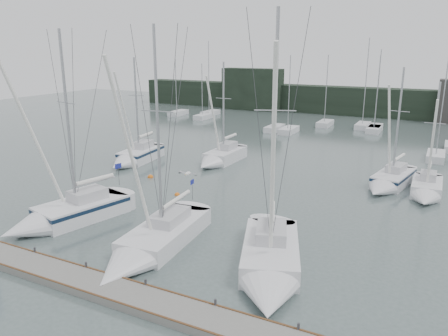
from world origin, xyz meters
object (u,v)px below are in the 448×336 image
object	(u,v)px
sailboat_near_left	(60,216)
sailboat_mid_d	(388,182)
buoy_a	(177,195)
sailboat_mid_e	(426,192)
sailboat_mid_b	(219,159)
sailboat_mid_a	(134,157)
sailboat_near_center	(147,248)
buoy_c	(150,177)
sailboat_near_right	(270,269)

from	to	relation	value
sailboat_near_left	sailboat_mid_d	distance (m)	27.13
buoy_a	sailboat_mid_e	bearing A→B (deg)	25.33
sailboat_mid_b	sailboat_mid_a	bearing A→B (deg)	-153.72
sailboat_near_left	sailboat_near_center	world-z (taller)	sailboat_near_center
sailboat_near_center	sailboat_mid_e	world-z (taller)	sailboat_near_center
sailboat_mid_a	buoy_c	size ratio (longest dim) A/B	21.51
sailboat_near_center	sailboat_mid_a	bearing A→B (deg)	125.34
sailboat_near_right	sailboat_mid_b	distance (m)	24.09
sailboat_mid_d	sailboat_mid_e	bearing A→B (deg)	-10.83
sailboat_mid_d	buoy_a	distance (m)	18.47
sailboat_near_left	sailboat_mid_b	size ratio (longest dim) A/B	1.25
sailboat_mid_d	sailboat_mid_e	distance (m)	3.33
sailboat_near_right	sailboat_mid_b	size ratio (longest dim) A/B	1.32
sailboat_mid_a	sailboat_mid_d	size ratio (longest dim) A/B	1.06
sailboat_near_left	sailboat_mid_b	world-z (taller)	sailboat_near_left
sailboat_mid_d	sailboat_near_center	bearing A→B (deg)	-107.99
sailboat_near_right	buoy_c	xyz separation A→B (m)	(-17.04, 12.56, -0.58)
sailboat_near_center	buoy_c	size ratio (longest dim) A/B	26.00
sailboat_near_right	sailboat_mid_a	size ratio (longest dim) A/B	1.26
sailboat_mid_b	sailboat_near_right	bearing A→B (deg)	-54.57
sailboat_near_right	sailboat_mid_a	xyz separation A→B (m)	(-21.73, 16.09, 0.05)
sailboat_mid_b	sailboat_near_left	bearing A→B (deg)	-94.99
buoy_a	sailboat_near_left	bearing A→B (deg)	-112.46
sailboat_mid_a	buoy_a	distance (m)	11.91
sailboat_near_center	sailboat_mid_d	world-z (taller)	sailboat_near_center
sailboat_near_left	buoy_c	world-z (taller)	sailboat_near_left
sailboat_mid_a	sailboat_mid_b	world-z (taller)	sailboat_mid_a
sailboat_mid_a	sailboat_mid_b	bearing A→B (deg)	18.86
sailboat_mid_d	buoy_a	world-z (taller)	sailboat_mid_d
sailboat_near_right	sailboat_mid_e	size ratio (longest dim) A/B	1.48
sailboat_near_right	sailboat_near_center	bearing A→B (deg)	166.08
sailboat_mid_b	buoy_a	size ratio (longest dim) A/B	24.31
sailboat_mid_a	sailboat_mid_d	distance (m)	25.52
sailboat_near_center	sailboat_near_right	world-z (taller)	sailboat_near_right
sailboat_mid_b	buoy_a	xyz separation A→B (m)	(1.62, -10.56, -0.58)
sailboat_near_right	sailboat_mid_e	world-z (taller)	sailboat_near_right
sailboat_near_left	sailboat_near_center	size ratio (longest dim) A/B	0.99
sailboat_mid_a	sailboat_near_center	bearing A→B (deg)	-55.97
sailboat_near_right	sailboat_mid_e	bearing A→B (deg)	50.00
sailboat_near_left	buoy_a	world-z (taller)	sailboat_near_left
sailboat_near_left	sailboat_mid_e	xyz separation A→B (m)	(22.35, 17.88, -0.12)
sailboat_near_left	buoy_a	bearing A→B (deg)	81.50
sailboat_mid_a	sailboat_near_right	bearing A→B (deg)	-42.72
sailboat_near_right	sailboat_mid_b	world-z (taller)	sailboat_near_right
sailboat_near_center	sailboat_mid_e	size ratio (longest dim) A/B	1.42
sailboat_mid_a	buoy_a	size ratio (longest dim) A/B	25.32
sailboat_mid_b	sailboat_mid_d	bearing A→B (deg)	-0.57
sailboat_near_left	sailboat_mid_a	world-z (taller)	sailboat_near_left
sailboat_near_left	sailboat_mid_b	xyz separation A→B (m)	(2.14, 19.64, -0.06)
buoy_c	sailboat_near_right	bearing A→B (deg)	-36.40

